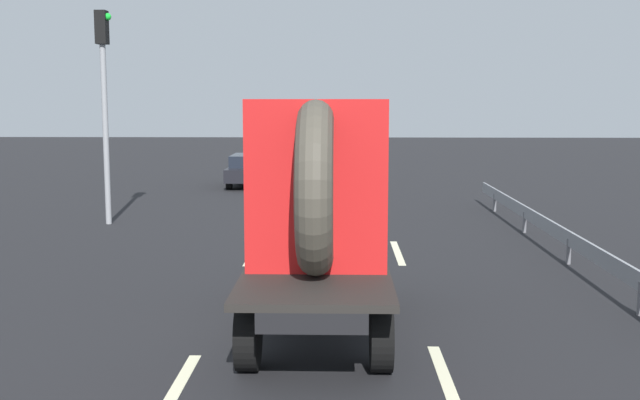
# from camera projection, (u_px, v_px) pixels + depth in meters

# --- Properties ---
(ground_plane) EXTENTS (120.00, 120.00, 0.00)m
(ground_plane) POSITION_uv_depth(u_px,v_px,m) (305.00, 314.00, 12.32)
(ground_plane) COLOR black
(flatbed_truck) EXTENTS (2.02, 5.29, 3.46)m
(flatbed_truck) POSITION_uv_depth(u_px,v_px,m) (319.00, 217.00, 11.76)
(flatbed_truck) COLOR black
(flatbed_truck) RESTS_ON ground_plane
(distant_sedan) EXTENTS (1.68, 3.93, 1.28)m
(distant_sedan) POSITION_uv_depth(u_px,v_px,m) (251.00, 169.00, 30.75)
(distant_sedan) COLOR black
(distant_sedan) RESTS_ON ground_plane
(traffic_light) EXTENTS (0.42, 0.36, 5.87)m
(traffic_light) POSITION_uv_depth(u_px,v_px,m) (104.00, 87.00, 20.85)
(traffic_light) COLOR gray
(traffic_light) RESTS_ON ground_plane
(guardrail) EXTENTS (0.10, 15.47, 0.71)m
(guardrail) POSITION_uv_depth(u_px,v_px,m) (545.00, 225.00, 17.93)
(guardrail) COLOR gray
(guardrail) RESTS_ON ground_plane
(lane_dash_left_near) EXTENTS (0.16, 2.56, 0.01)m
(lane_dash_left_near) POSITION_uv_depth(u_px,v_px,m) (175.00, 391.00, 9.03)
(lane_dash_left_near) COLOR beige
(lane_dash_left_near) RESTS_ON ground_plane
(lane_dash_left_far) EXTENTS (0.16, 2.60, 0.01)m
(lane_dash_left_far) POSITION_uv_depth(u_px,v_px,m) (253.00, 254.00, 17.15)
(lane_dash_left_far) COLOR beige
(lane_dash_left_far) RESTS_ON ground_plane
(lane_dash_right_near) EXTENTS (0.16, 2.32, 0.01)m
(lane_dash_right_near) POSITION_uv_depth(u_px,v_px,m) (444.00, 376.00, 9.52)
(lane_dash_right_near) COLOR beige
(lane_dash_right_near) RESTS_ON ground_plane
(lane_dash_right_far) EXTENTS (0.16, 2.74, 0.01)m
(lane_dash_right_far) POSITION_uv_depth(u_px,v_px,m) (398.00, 253.00, 17.28)
(lane_dash_right_far) COLOR beige
(lane_dash_right_far) RESTS_ON ground_plane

